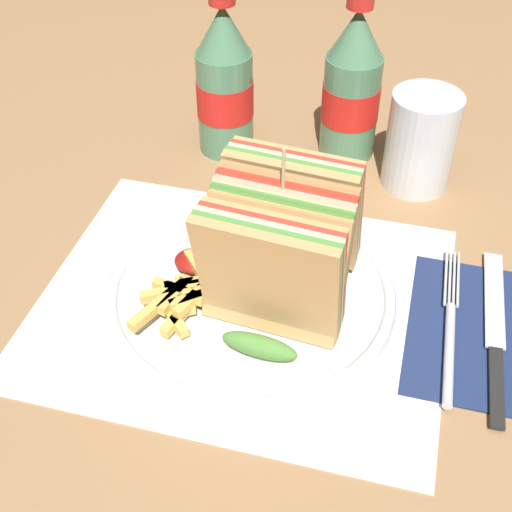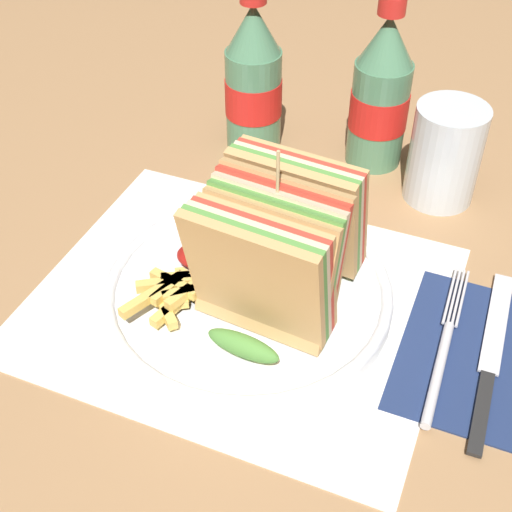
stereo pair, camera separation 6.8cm
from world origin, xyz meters
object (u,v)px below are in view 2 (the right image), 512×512
at_px(coke_bottle_near, 253,83).
at_px(coke_bottle_far, 381,95).
at_px(club_sandwich, 275,246).
at_px(fork, 442,356).
at_px(knife, 491,357).
at_px(glass_near, 444,160).
at_px(plate_main, 248,292).

distance_m(coke_bottle_near, coke_bottle_far, 0.15).
distance_m(club_sandwich, fork, 0.18).
bearing_deg(coke_bottle_far, knife, -56.04).
distance_m(fork, coke_bottle_near, 0.40).
bearing_deg(club_sandwich, coke_bottle_near, 116.46).
distance_m(fork, knife, 0.04).
bearing_deg(coke_bottle_far, club_sandwich, -93.95).
relative_size(knife, coke_bottle_far, 1.07).
relative_size(club_sandwich, fork, 0.95).
bearing_deg(knife, coke_bottle_far, 122.28).
relative_size(coke_bottle_far, glass_near, 1.80).
bearing_deg(coke_bottle_far, fork, -63.67).
relative_size(plate_main, knife, 1.28).
height_order(coke_bottle_far, glass_near, coke_bottle_far).
relative_size(fork, glass_near, 1.75).
bearing_deg(plate_main, glass_near, 60.38).
bearing_deg(glass_near, plate_main, -119.62).
distance_m(plate_main, coke_bottle_far, 0.29).
xyz_separation_m(fork, coke_bottle_far, (-0.14, 0.29, 0.08)).
distance_m(fork, coke_bottle_far, 0.33).
distance_m(plate_main, glass_near, 0.28).
height_order(club_sandwich, fork, club_sandwich).
relative_size(plate_main, club_sandwich, 1.47).
bearing_deg(club_sandwich, plate_main, 176.11).
xyz_separation_m(plate_main, glass_near, (0.14, 0.24, 0.04)).
bearing_deg(coke_bottle_near, plate_main, -68.58).
relative_size(fork, coke_bottle_far, 0.97).
xyz_separation_m(plate_main, club_sandwich, (0.03, -0.00, 0.07)).
bearing_deg(coke_bottle_near, coke_bottle_far, 10.70).
bearing_deg(knife, coke_bottle_near, 141.82).
bearing_deg(knife, glass_near, 110.84).
distance_m(club_sandwich, coke_bottle_far, 0.28).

